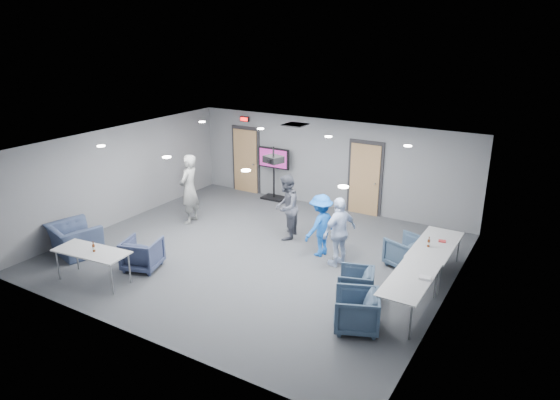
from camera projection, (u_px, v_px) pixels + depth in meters
The scene contains 29 objects.
floor at pixel (256, 253), 12.24m from camera, with size 9.00×9.00×0.00m, color #35383D.
ceiling at pixel (255, 145), 11.35m from camera, with size 9.00×9.00×0.00m, color silver.
wall_back at pixel (329, 164), 15.04m from camera, with size 9.00×0.02×2.70m, color slate.
wall_front at pixel (127, 267), 8.55m from camera, with size 9.00×0.02×2.70m, color slate.
wall_left at pixel (122, 174), 13.97m from camera, with size 0.02×8.00×2.70m, color slate.
wall_right at pixel (450, 241), 9.62m from camera, with size 0.02×8.00×2.70m, color slate.
door_left at pixel (246, 160), 16.55m from camera, with size 1.06×0.17×2.24m.
door_right at pixel (365, 179), 14.52m from camera, with size 1.06×0.17×2.24m.
exit_sign at pixel (245, 119), 16.08m from camera, with size 0.32×0.08×0.16m.
hvac_diffuser at pixel (295, 125), 13.87m from camera, with size 0.60×0.60×0.03m, color black.
downlights at pixel (255, 146), 11.36m from camera, with size 6.18×3.78×0.02m.
person_a at pixel (189, 189), 13.89m from camera, with size 0.72×0.47×1.96m, color gray.
person_b at pixel (286, 207), 12.87m from camera, with size 0.83×0.65×1.71m, color #4E515E.
person_c at pixel (339, 232), 11.38m from camera, with size 0.97×0.40×1.65m, color silver.
person_d at pixel (321, 225), 11.92m from camera, with size 0.99×0.57×1.53m, color blue.
chair_right_a at pixel (406, 252), 11.45m from camera, with size 0.78×0.80×0.73m, color #374A5F.
chair_right_b at pixel (356, 284), 10.10m from camera, with size 0.69×0.71×0.65m, color #34455A.
chair_right_c at pixel (356, 311), 9.05m from camera, with size 0.79×0.81×0.74m, color #3A4E65.
chair_front_a at pixel (142, 254), 11.36m from camera, with size 0.77×0.80×0.73m, color #363F5E.
chair_front_b at pixel (74, 239), 12.09m from camera, with size 1.16×1.02×0.76m, color #3B4865.
table_right_a at pixel (436, 246), 10.99m from camera, with size 0.82×1.97×0.73m.
table_right_b at pixel (410, 281), 9.45m from camera, with size 0.76×1.83×0.73m.
table_front_left at pixel (92, 253), 10.66m from camera, with size 1.74×0.87×0.73m.
bottle_front at pixel (94, 248), 10.58m from camera, with size 0.06×0.06×0.23m.
bottle_right at pixel (429, 243), 10.81m from camera, with size 0.06×0.06×0.23m.
snack_box at pixel (442, 241), 11.08m from camera, with size 0.16×0.11×0.04m, color #B52D2E.
wrapper at pixel (425, 278), 9.43m from camera, with size 0.21×0.15×0.05m, color silver.
tv_stand at pixel (274, 170), 15.83m from camera, with size 1.09×0.52×1.68m.
projector at pixel (273, 159), 11.35m from camera, with size 0.47×0.43×0.37m.
Camera 1 is at (6.20, -9.27, 5.23)m, focal length 32.00 mm.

